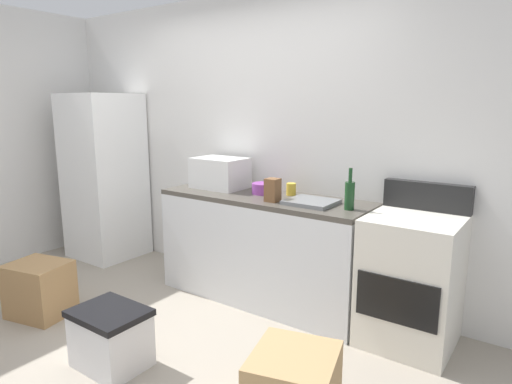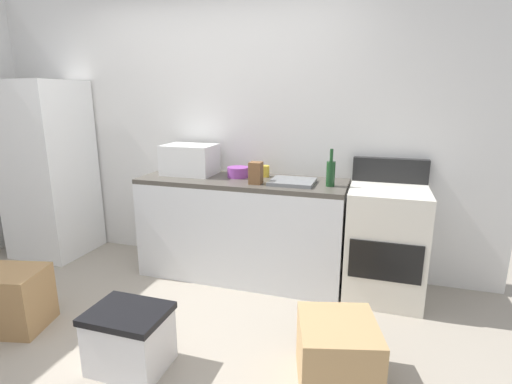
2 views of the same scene
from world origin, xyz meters
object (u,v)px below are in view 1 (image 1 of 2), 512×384
(coffee_mug, at_px, (291,189))
(cardboard_box_medium, at_px, (40,289))
(stove_oven, at_px, (411,279))
(storage_bin, at_px, (111,338))
(knife_block, at_px, (273,190))
(mixing_bowl, at_px, (263,188))
(microwave, at_px, (220,173))
(wine_bottle, at_px, (350,195))
(refrigerator, at_px, (105,176))

(coffee_mug, bearing_deg, cardboard_box_medium, -135.14)
(stove_oven, height_order, storage_bin, stove_oven)
(knife_block, bearing_deg, mixing_bowl, 138.11)
(stove_oven, distance_m, microwave, 1.83)
(wine_bottle, distance_m, mixing_bowl, 0.83)
(knife_block, bearing_deg, cardboard_box_medium, -141.79)
(knife_block, bearing_deg, stove_oven, 7.88)
(wine_bottle, bearing_deg, mixing_bowl, 172.22)
(refrigerator, relative_size, storage_bin, 3.80)
(refrigerator, xyz_separation_m, mixing_bowl, (1.99, 0.12, 0.07))
(refrigerator, height_order, knife_block, refrigerator)
(refrigerator, bearing_deg, cardboard_box_medium, -57.29)
(refrigerator, bearing_deg, microwave, 4.27)
(mixing_bowl, relative_size, cardboard_box_medium, 0.43)
(stove_oven, xyz_separation_m, cardboard_box_medium, (-2.49, -1.28, -0.25))
(stove_oven, bearing_deg, coffee_mug, 172.07)
(knife_block, bearing_deg, refrigerator, 177.69)
(refrigerator, height_order, microwave, refrigerator)
(refrigerator, bearing_deg, storage_bin, -36.23)
(microwave, distance_m, mixing_bowl, 0.48)
(microwave, distance_m, cardboard_box_medium, 1.74)
(wine_bottle, bearing_deg, cardboard_box_medium, -148.89)
(coffee_mug, bearing_deg, knife_block, -88.51)
(coffee_mug, relative_size, storage_bin, 0.22)
(refrigerator, height_order, stove_oven, refrigerator)
(wine_bottle, height_order, storage_bin, wine_bottle)
(knife_block, xyz_separation_m, mixing_bowl, (-0.23, 0.21, -0.04))
(stove_oven, height_order, knife_block, stove_oven)
(microwave, xyz_separation_m, coffee_mug, (0.69, 0.09, -0.09))
(microwave, bearing_deg, wine_bottle, -4.90)
(coffee_mug, relative_size, mixing_bowl, 0.53)
(microwave, bearing_deg, cardboard_box_medium, -119.04)
(refrigerator, xyz_separation_m, coffee_mug, (2.22, 0.20, 0.08))
(storage_bin, bearing_deg, knife_block, 72.15)
(coffee_mug, xyz_separation_m, cardboard_box_medium, (-1.43, -1.42, -0.74))
(wine_bottle, bearing_deg, stove_oven, 6.49)
(microwave, relative_size, knife_block, 2.56)
(stove_oven, xyz_separation_m, knife_block, (-1.05, -0.14, 0.52))
(microwave, xyz_separation_m, wine_bottle, (1.29, -0.11, -0.03))
(microwave, distance_m, wine_bottle, 1.29)
(stove_oven, bearing_deg, microwave, 178.06)
(mixing_bowl, xyz_separation_m, cardboard_box_medium, (-1.21, -1.34, -0.73))
(microwave, height_order, knife_block, microwave)
(refrigerator, distance_m, knife_block, 2.23)
(microwave, height_order, coffee_mug, microwave)
(refrigerator, xyz_separation_m, stove_oven, (3.27, 0.06, -0.41))
(refrigerator, relative_size, stove_oven, 1.59)
(wine_bottle, xyz_separation_m, coffee_mug, (-0.60, 0.20, -0.06))
(knife_block, bearing_deg, coffee_mug, 91.49)
(knife_block, bearing_deg, storage_bin, -107.85)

